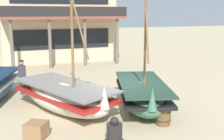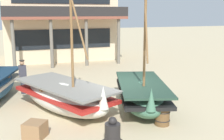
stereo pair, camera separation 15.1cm
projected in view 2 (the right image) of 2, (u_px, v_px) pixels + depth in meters
ground_plane at (120, 107)px, 11.94m from camera, size 120.00×120.00×0.00m
fishing_boat_centre_large at (65, 96)px, 11.26m from camera, size 3.68×5.14×6.82m
fishing_boat_far_right at (141, 94)px, 11.60m from camera, size 3.09×4.84×5.99m
fisherman_by_hull at (23, 77)px, 13.70m from camera, size 0.37×0.26×1.68m
capstan_winch at (113, 134)px, 8.41m from camera, size 0.68×0.68×0.90m
wooden_barrel at (162, 115)px, 9.93m from camera, size 0.56×0.56×0.70m
cargo_crate at (35, 130)px, 8.93m from camera, size 0.87×0.87×0.52m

